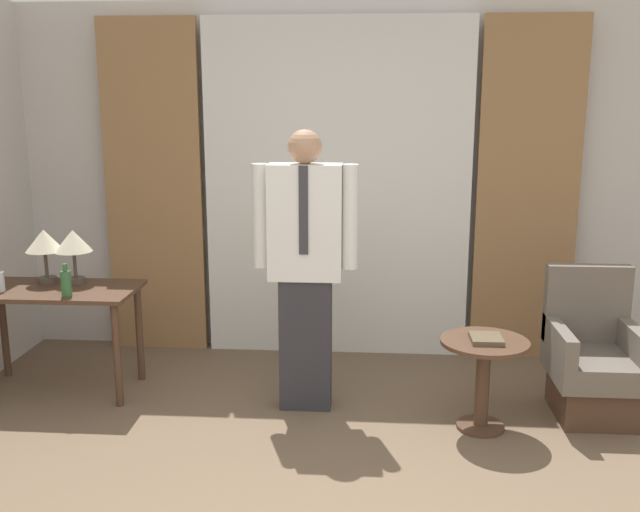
# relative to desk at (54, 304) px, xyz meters

# --- Properties ---
(wall_back) EXTENTS (10.00, 0.06, 2.70)m
(wall_back) POSITION_rel_desk_xyz_m (1.87, 1.05, 0.73)
(wall_back) COLOR beige
(wall_back) RESTS_ON ground_plane
(curtain_sheer_center) EXTENTS (2.02, 0.06, 2.58)m
(curtain_sheer_center) POSITION_rel_desk_xyz_m (1.87, 0.92, 0.67)
(curtain_sheer_center) COLOR white
(curtain_sheer_center) RESTS_ON ground_plane
(curtain_drape_left) EXTENTS (0.76, 0.06, 2.58)m
(curtain_drape_left) POSITION_rel_desk_xyz_m (0.44, 0.92, 0.67)
(curtain_drape_left) COLOR #997047
(curtain_drape_left) RESTS_ON ground_plane
(curtain_drape_right) EXTENTS (0.76, 0.06, 2.58)m
(curtain_drape_right) POSITION_rel_desk_xyz_m (3.30, 0.92, 0.67)
(curtain_drape_right) COLOR #997047
(curtain_drape_right) RESTS_ON ground_plane
(desk) EXTENTS (1.12, 0.58, 0.73)m
(desk) POSITION_rel_desk_xyz_m (0.00, 0.00, 0.00)
(desk) COLOR #4C3323
(desk) RESTS_ON ground_plane
(table_lamp_left) EXTENTS (0.25, 0.25, 0.37)m
(table_lamp_left) POSITION_rel_desk_xyz_m (-0.10, 0.14, 0.39)
(table_lamp_left) COLOR #4C4238
(table_lamp_left) RESTS_ON desk
(table_lamp_right) EXTENTS (0.25, 0.25, 0.37)m
(table_lamp_right) POSITION_rel_desk_xyz_m (0.10, 0.14, 0.39)
(table_lamp_right) COLOR #4C4238
(table_lamp_right) RESTS_ON desk
(bottle_by_lamp) EXTENTS (0.07, 0.07, 0.21)m
(bottle_by_lamp) POSITION_rel_desk_xyz_m (0.18, -0.18, 0.20)
(bottle_by_lamp) COLOR #336638
(bottle_by_lamp) RESTS_ON desk
(person) EXTENTS (0.66, 0.22, 1.80)m
(person) POSITION_rel_desk_xyz_m (1.73, -0.14, 0.36)
(person) COLOR #2D2D33
(person) RESTS_ON ground_plane
(armchair) EXTENTS (0.54, 0.61, 0.93)m
(armchair) POSITION_rel_desk_xyz_m (3.55, -0.12, -0.29)
(armchair) COLOR #4C3323
(armchair) RESTS_ON ground_plane
(side_table) EXTENTS (0.53, 0.53, 0.57)m
(side_table) POSITION_rel_desk_xyz_m (2.83, -0.39, -0.23)
(side_table) COLOR #4C3323
(side_table) RESTS_ON ground_plane
(book) EXTENTS (0.19, 0.21, 0.03)m
(book) POSITION_rel_desk_xyz_m (2.83, -0.41, -0.03)
(book) COLOR brown
(book) RESTS_ON side_table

